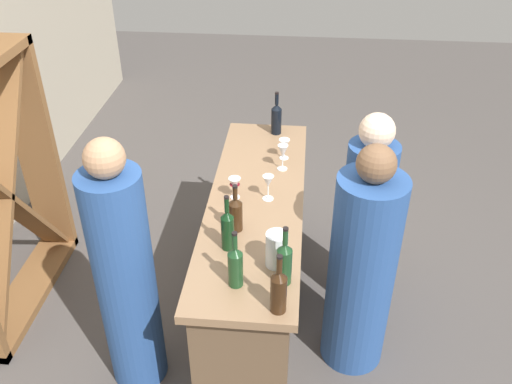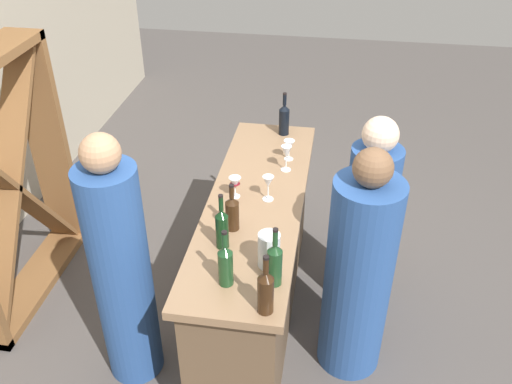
# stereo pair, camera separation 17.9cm
# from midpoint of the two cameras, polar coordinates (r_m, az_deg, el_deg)

# --- Properties ---
(ground_plane) EXTENTS (12.00, 12.00, 0.00)m
(ground_plane) POSITION_cam_midpoint_polar(r_m,az_deg,el_deg) (3.97, -1.32, -12.17)
(ground_plane) COLOR #4C4744
(bar_counter) EXTENTS (1.98, 0.57, 0.95)m
(bar_counter) POSITION_cam_midpoint_polar(r_m,az_deg,el_deg) (3.64, -1.42, -6.88)
(bar_counter) COLOR brown
(bar_counter) RESTS_ON ground
(wine_bottle_leftmost_amber_brown) EXTENTS (0.08, 0.08, 0.33)m
(wine_bottle_leftmost_amber_brown) POSITION_cam_midpoint_polar(r_m,az_deg,el_deg) (2.56, 0.30, -10.07)
(wine_bottle_leftmost_amber_brown) COLOR #331E0F
(wine_bottle_leftmost_amber_brown) RESTS_ON bar_counter
(wine_bottle_second_left_olive_green) EXTENTS (0.07, 0.07, 0.32)m
(wine_bottle_second_left_olive_green) POSITION_cam_midpoint_polar(r_m,az_deg,el_deg) (2.69, -4.05, -7.55)
(wine_bottle_second_left_olive_green) COLOR #193D1E
(wine_bottle_second_left_olive_green) RESTS_ON bar_counter
(wine_bottle_center_olive_green) EXTENTS (0.07, 0.07, 0.33)m
(wine_bottle_center_olive_green) POSITION_cam_midpoint_polar(r_m,az_deg,el_deg) (2.70, 1.02, -7.24)
(wine_bottle_center_olive_green) COLOR #193D1E
(wine_bottle_center_olive_green) RESTS_ON bar_counter
(wine_bottle_second_right_dark_green) EXTENTS (0.07, 0.07, 0.33)m
(wine_bottle_second_right_dark_green) POSITION_cam_midpoint_polar(r_m,az_deg,el_deg) (2.91, -4.71, -3.82)
(wine_bottle_second_right_dark_green) COLOR black
(wine_bottle_second_right_dark_green) RESTS_ON bar_counter
(wine_bottle_rightmost_amber_brown) EXTENTS (0.08, 0.08, 0.29)m
(wine_bottle_rightmost_amber_brown) POSITION_cam_midpoint_polar(r_m,az_deg,el_deg) (3.05, -3.79, -2.21)
(wine_bottle_rightmost_amber_brown) COLOR #331E0F
(wine_bottle_rightmost_amber_brown) RESTS_ON bar_counter
(wine_bottle_far_right_near_black) EXTENTS (0.08, 0.08, 0.32)m
(wine_bottle_far_right_near_black) POSITION_cam_midpoint_polar(r_m,az_deg,el_deg) (4.02, 0.82, 7.59)
(wine_bottle_far_right_near_black) COLOR black
(wine_bottle_far_right_near_black) RESTS_ON bar_counter
(wine_glass_near_left) EXTENTS (0.07, 0.07, 0.14)m
(wine_glass_near_left) POSITION_cam_midpoint_polar(r_m,az_deg,el_deg) (3.71, 1.54, 4.84)
(wine_glass_near_left) COLOR white
(wine_glass_near_left) RESTS_ON bar_counter
(wine_glass_near_center) EXTENTS (0.07, 0.07, 0.18)m
(wine_glass_near_center) POSITION_cam_midpoint_polar(r_m,az_deg,el_deg) (3.58, 1.33, 4.09)
(wine_glass_near_center) COLOR white
(wine_glass_near_center) RESTS_ON bar_counter
(wine_glass_near_right) EXTENTS (0.07, 0.07, 0.16)m
(wine_glass_near_right) POSITION_cam_midpoint_polar(r_m,az_deg,el_deg) (3.28, -0.31, 0.96)
(wine_glass_near_right) COLOR white
(wine_glass_near_right) RESTS_ON bar_counter
(wine_glass_far_left) EXTENTS (0.07, 0.07, 0.14)m
(wine_glass_far_left) POSITION_cam_midpoint_polar(r_m,az_deg,el_deg) (3.32, -3.75, 0.75)
(wine_glass_far_left) COLOR white
(wine_glass_far_left) RESTS_ON bar_counter
(water_pitcher) EXTENTS (0.11, 0.11, 0.19)m
(water_pitcher) POSITION_cam_midpoint_polar(r_m,az_deg,el_deg) (2.81, 0.30, -5.95)
(water_pitcher) COLOR silver
(water_pitcher) RESTS_ON bar_counter
(person_left_guest) EXTENTS (0.45, 0.45, 1.51)m
(person_left_guest) POSITION_cam_midpoint_polar(r_m,az_deg,el_deg) (3.27, 9.22, -8.00)
(person_left_guest) COLOR #284C8C
(person_left_guest) RESTS_ON ground
(person_center_guest) EXTENTS (0.41, 0.41, 1.42)m
(person_center_guest) POSITION_cam_midpoint_polar(r_m,az_deg,el_deg) (3.73, 9.80, -2.71)
(person_center_guest) COLOR #284C8C
(person_center_guest) RESTS_ON ground
(person_right_guest) EXTENTS (0.33, 0.33, 1.63)m
(person_right_guest) POSITION_cam_midpoint_polar(r_m,az_deg,el_deg) (3.18, -14.84, -8.68)
(person_right_guest) COLOR #284C8C
(person_right_guest) RESTS_ON ground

